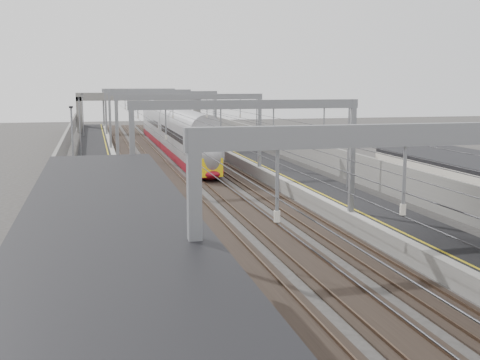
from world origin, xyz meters
TOP-DOWN VIEW (x-y plane):
  - platform_left at (-8.00, 45.00)m, footprint 4.00×120.00m
  - platform_right at (8.00, 45.00)m, footprint 4.00×120.00m
  - tracks at (0.00, 45.00)m, footprint 11.40×140.00m
  - overhead_line at (0.00, 51.62)m, footprint 13.00×140.00m
  - canopy_left at (-8.02, 2.99)m, footprint 4.40×30.00m
  - overbridge at (0.00, 100.00)m, footprint 22.00×2.20m
  - wall_left at (-11.20, 45.00)m, footprint 0.30×120.00m
  - wall_right at (11.20, 45.00)m, footprint 0.30×120.00m
  - train at (1.50, 64.40)m, footprint 2.91×53.11m
  - signal_green at (-5.20, 71.34)m, footprint 0.32×0.32m
  - signal_red_near at (3.20, 73.54)m, footprint 0.32×0.32m
  - signal_red_far at (5.40, 68.52)m, footprint 0.32×0.32m

SIDE VIEW (x-z plane):
  - tracks at x=0.00m, z-range -0.05..0.15m
  - platform_left at x=-8.00m, z-range 0.00..1.00m
  - platform_right at x=8.00m, z-range 0.00..1.00m
  - wall_left at x=-11.20m, z-range 0.00..3.20m
  - wall_right at x=11.20m, z-range 0.00..3.20m
  - train at x=1.50m, z-range -0.06..4.55m
  - signal_green at x=-5.20m, z-range 0.68..4.15m
  - signal_red_near at x=3.20m, z-range 0.68..4.15m
  - signal_red_far at x=5.40m, z-range 0.68..4.15m
  - canopy_left at x=-8.02m, z-range 2.97..7.21m
  - overbridge at x=0.00m, z-range 1.86..8.76m
  - overhead_line at x=0.00m, z-range 2.84..9.44m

